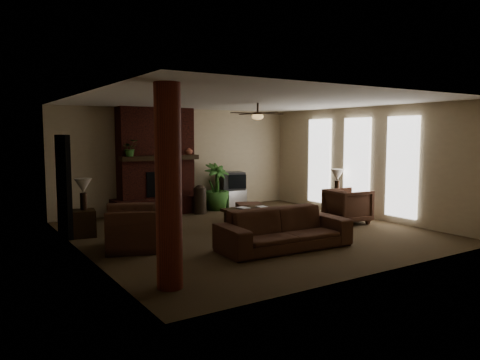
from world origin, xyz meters
TOP-DOWN VIEW (x-y plane):
  - room_shell at (0.00, 0.00)m, footprint 7.00×7.00m
  - fireplace at (-0.80, 3.22)m, footprint 2.40×0.70m
  - windows at (3.45, 0.20)m, footprint 0.08×3.65m
  - log_column at (-2.95, -2.40)m, footprint 0.36×0.36m
  - doorway at (-3.44, 1.80)m, footprint 0.10×1.00m
  - ceiling_fan at (0.40, 0.30)m, footprint 1.35×1.35m
  - sofa at (-0.26, -1.52)m, footprint 2.54×0.88m
  - armchair_left at (-2.58, -0.03)m, footprint 1.12×1.38m
  - armchair_right at (2.53, -0.41)m, footprint 0.92×0.97m
  - coffee_table at (0.31, 0.44)m, footprint 1.20×0.70m
  - ottoman at (0.81, 1.23)m, footprint 0.78×0.78m
  - tv_stand at (1.47, 3.15)m, footprint 0.97×0.76m
  - tv at (1.51, 3.14)m, footprint 0.76×0.68m
  - floor_vase at (0.17, 2.64)m, footprint 0.34×0.34m
  - floor_plant at (0.84, 2.94)m, footprint 0.95×1.41m
  - side_table_left at (-3.15, 1.52)m, footprint 0.58×0.58m
  - lamp_left at (-3.10, 1.58)m, footprint 0.39×0.39m
  - side_table_right at (3.15, 0.58)m, footprint 0.65×0.65m
  - lamp_right at (3.15, 0.58)m, footprint 0.41×0.41m
  - mantel_plant at (-1.62, 2.92)m, footprint 0.42×0.46m
  - mantel_vase at (0.05, 3.03)m, footprint 0.25×0.26m
  - book_a at (0.05, 0.50)m, footprint 0.22×0.06m
  - book_b at (0.51, 0.40)m, footprint 0.21×0.04m

SIDE VIEW (x-z plane):
  - ottoman at x=0.81m, z-range 0.00..0.40m
  - tv_stand at x=1.47m, z-range 0.00..0.50m
  - side_table_left at x=-3.15m, z-range 0.00..0.55m
  - side_table_right at x=3.15m, z-range 0.00..0.55m
  - floor_plant at x=0.84m, z-range 0.00..0.73m
  - coffee_table at x=0.31m, z-range 0.16..0.59m
  - floor_vase at x=0.17m, z-range 0.05..0.82m
  - armchair_right at x=2.53m, z-range 0.00..0.90m
  - sofa at x=-0.26m, z-range 0.00..0.98m
  - armchair_left at x=-2.58m, z-range 0.00..1.04m
  - book_a at x=0.05m, z-range 0.43..0.72m
  - book_b at x=0.51m, z-range 0.43..0.72m
  - tv at x=1.51m, z-range 0.50..1.02m
  - lamp_left at x=-3.10m, z-range 0.68..1.33m
  - lamp_right at x=3.15m, z-range 0.68..1.33m
  - doorway at x=-3.44m, z-range 0.00..2.10m
  - fireplace at x=-0.80m, z-range -0.24..2.56m
  - windows at x=3.45m, z-range 0.17..2.53m
  - log_column at x=-2.95m, z-range 0.00..2.80m
  - room_shell at x=0.00m, z-range -2.10..4.90m
  - mantel_vase at x=0.05m, z-range 1.56..1.78m
  - mantel_plant at x=-1.62m, z-range 1.56..1.89m
  - ceiling_fan at x=0.40m, z-range 2.34..2.72m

